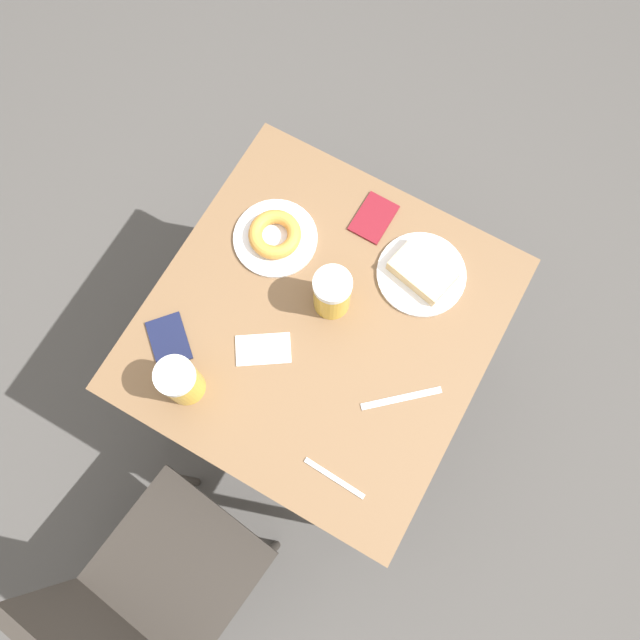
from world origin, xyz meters
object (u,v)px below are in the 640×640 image
(chair, at_px, (142,608))
(beer_mug_left, at_px, (181,381))
(knife, at_px, (401,398))
(fork, at_px, (334,478))
(napkin_folded, at_px, (263,349))
(plate_with_cake, at_px, (422,272))
(beer_mug_center, at_px, (330,292))
(passport_near_edge, at_px, (374,218))
(plate_with_donut, at_px, (275,236))
(passport_far_edge, at_px, (169,340))

(chair, bearing_deg, beer_mug_left, -67.69)
(beer_mug_left, distance_m, knife, 0.52)
(fork, bearing_deg, beer_mug_left, -1.71)
(napkin_folded, bearing_deg, knife, -170.45)
(plate_with_cake, xyz_separation_m, beer_mug_center, (0.17, 0.18, 0.06))
(beer_mug_center, distance_m, knife, 0.31)
(beer_mug_center, xyz_separation_m, fork, (-0.22, 0.37, -0.07))
(plate_with_cake, relative_size, passport_near_edge, 1.78)
(plate_with_donut, bearing_deg, passport_far_edge, 76.09)
(napkin_folded, xyz_separation_m, passport_far_edge, (0.21, 0.09, 0.00))
(chair, xyz_separation_m, passport_near_edge, (-0.04, -1.14, 0.23))
(plate_with_donut, relative_size, napkin_folded, 1.41)
(napkin_folded, bearing_deg, beer_mug_center, -113.62)
(napkin_folded, bearing_deg, passport_near_edge, -98.98)
(chair, bearing_deg, beer_mug_center, -86.44)
(chair, relative_size, fork, 5.46)
(plate_with_cake, relative_size, knife, 1.43)
(fork, height_order, knife, same)
(chair, bearing_deg, passport_near_edge, -85.08)
(plate_with_donut, distance_m, beer_mug_center, 0.23)
(plate_with_cake, relative_size, plate_with_donut, 1.04)
(fork, bearing_deg, plate_with_donut, -46.71)
(passport_far_edge, bearing_deg, beer_mug_left, 143.48)
(napkin_folded, bearing_deg, chair, 92.56)
(napkin_folded, height_order, passport_far_edge, passport_far_edge)
(plate_with_cake, height_order, passport_far_edge, plate_with_cake)
(passport_far_edge, bearing_deg, passport_near_edge, -117.76)
(plate_with_cake, xyz_separation_m, passport_near_edge, (0.18, -0.08, -0.01))
(plate_with_cake, distance_m, beer_mug_left, 0.65)
(beer_mug_left, height_order, fork, beer_mug_left)
(plate_with_cake, xyz_separation_m, fork, (-0.05, 0.55, -0.02))
(fork, bearing_deg, passport_far_edge, -9.63)
(plate_with_donut, xyz_separation_m, fork, (-0.42, 0.45, -0.02))
(beer_mug_center, bearing_deg, plate_with_cake, -133.36)
(chair, xyz_separation_m, beer_mug_left, (0.14, -0.52, 0.30))
(knife, relative_size, passport_near_edge, 1.24)
(beer_mug_left, xyz_separation_m, fork, (-0.41, 0.01, -0.07))
(knife, bearing_deg, passport_near_edge, -53.98)
(beer_mug_left, relative_size, knife, 0.94)
(beer_mug_center, xyz_separation_m, napkin_folded, (0.08, 0.19, -0.07))
(knife, bearing_deg, passport_far_edge, 15.26)
(beer_mug_left, distance_m, fork, 0.42)
(plate_with_cake, height_order, plate_with_donut, plate_with_cake)
(plate_with_cake, bearing_deg, plate_with_donut, 14.48)
(fork, bearing_deg, beer_mug_center, -59.43)
(plate_with_donut, distance_m, passport_far_edge, 0.37)
(chair, distance_m, knife, 0.85)
(fork, relative_size, passport_near_edge, 1.26)
(chair, height_order, napkin_folded, chair)
(chair, relative_size, plate_with_donut, 4.02)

